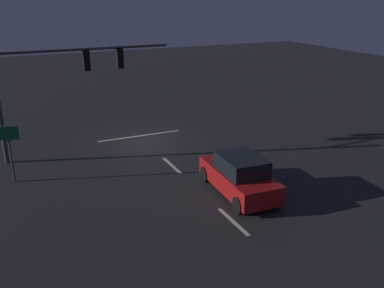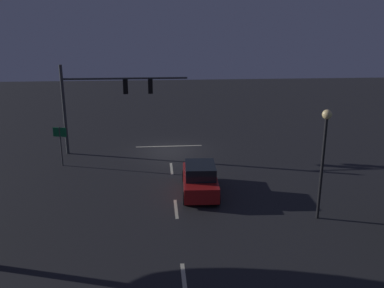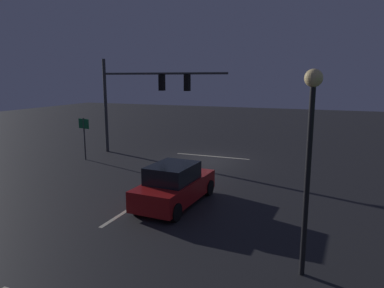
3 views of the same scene
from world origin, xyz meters
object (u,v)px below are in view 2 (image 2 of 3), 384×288
Objects in this scene: street_lamp_left_kerb at (324,144)px; route_sign at (60,138)px; traffic_signal_assembly at (105,94)px; car_approaching at (200,179)px.

street_lamp_left_kerb is 2.02× the size of route_sign.
traffic_signal_assembly is 10.41m from car_approaching.
traffic_signal_assembly reaches higher than car_approaching.
route_sign is at bearing -31.46° from car_approaching.
street_lamp_left_kerb is at bearing 147.54° from route_sign.
street_lamp_left_kerb reaches higher than car_approaching.
car_approaching is at bearing -34.01° from street_lamp_left_kerb.
route_sign is (2.70, 2.65, -2.35)m from traffic_signal_assembly.
car_approaching is 1.69× the size of route_sign.
car_approaching is at bearing 148.54° from route_sign.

